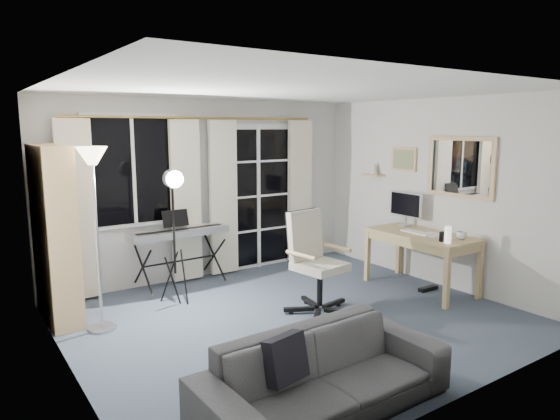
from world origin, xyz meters
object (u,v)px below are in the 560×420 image
at_px(office_chair, 312,253).
at_px(mug, 462,235).
at_px(monitor, 406,205).
at_px(bookshelf, 52,240).
at_px(desk, 421,240).
at_px(studio_light, 174,195).
at_px(sofa, 324,362).
at_px(torchiere_lamp, 94,184).
at_px(keyboard_piano, 179,234).

bearing_deg(office_chair, mug, -30.87).
distance_m(office_chair, monitor, 1.82).
height_order(bookshelf, desk, bookshelf).
relative_size(studio_light, office_chair, 1.43).
bearing_deg(sofa, bookshelf, 112.18).
bearing_deg(torchiere_lamp, sofa, -69.14).
relative_size(torchiere_lamp, mug, 15.53).
bearing_deg(office_chair, torchiere_lamp, 152.34).
relative_size(keyboard_piano, desk, 0.94).
height_order(bookshelf, monitor, bookshelf).
relative_size(office_chair, mug, 9.44).
height_order(mug, sofa, mug).
bearing_deg(keyboard_piano, sofa, -96.29).
bearing_deg(monitor, studio_light, 166.09).
relative_size(bookshelf, office_chair, 1.65).
bearing_deg(torchiere_lamp, monitor, -7.48).
distance_m(bookshelf, torchiere_lamp, 0.85).
height_order(keyboard_piano, desk, keyboard_piano).
distance_m(torchiere_lamp, desk, 3.89).
height_order(bookshelf, studio_light, bookshelf).
xyz_separation_m(office_chair, desk, (1.58, -0.21, -0.02)).
xyz_separation_m(torchiere_lamp, mug, (3.78, -1.46, -0.70)).
height_order(bookshelf, sofa, bookshelf).
bearing_deg(studio_light, sofa, -83.08).
bearing_deg(keyboard_piano, bookshelf, -168.66).
distance_m(keyboard_piano, mug, 3.44).
relative_size(torchiere_lamp, keyboard_piano, 1.44).
xyz_separation_m(torchiere_lamp, desk, (3.68, -0.96, -0.85)).
bearing_deg(studio_light, monitor, -7.64).
height_order(torchiere_lamp, sofa, torchiere_lamp).
height_order(torchiere_lamp, desk, torchiere_lamp).
relative_size(keyboard_piano, mug, 10.78).
height_order(desk, sofa, sofa).
relative_size(bookshelf, sofa, 0.96).
height_order(studio_light, desk, studio_light).
distance_m(torchiere_lamp, monitor, 3.94).
distance_m(torchiere_lamp, office_chair, 2.38).
xyz_separation_m(keyboard_piano, studio_light, (-0.29, -0.57, 0.58)).
xyz_separation_m(torchiere_lamp, sofa, (0.92, -2.41, -1.11)).
bearing_deg(keyboard_piano, mug, -42.93).
xyz_separation_m(desk, mug, (0.10, -0.50, 0.15)).
distance_m(monitor, sofa, 3.57).
height_order(desk, mug, mug).
relative_size(torchiere_lamp, office_chair, 1.65).
bearing_deg(desk, bookshelf, 160.76).
xyz_separation_m(bookshelf, keyboard_piano, (1.54, 0.34, -0.18)).
distance_m(keyboard_piano, desk, 3.05).
xyz_separation_m(studio_light, desk, (2.76, -1.22, -0.65)).
bearing_deg(desk, keyboard_piano, 144.69).
relative_size(studio_light, monitor, 3.07).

